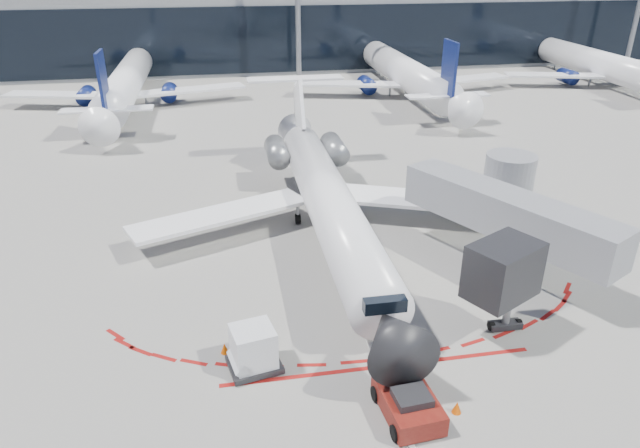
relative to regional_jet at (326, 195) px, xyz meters
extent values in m
plane|color=gray|center=(-0.14, -2.12, -2.58)|extent=(260.00, 260.00, 0.00)
cube|color=silver|center=(-0.14, -0.12, -2.57)|extent=(0.25, 40.00, 0.01)
cube|color=maroon|center=(-0.14, -13.62, -2.57)|extent=(14.00, 0.25, 0.01)
cube|color=#969A9C|center=(-0.14, 62.88, 2.42)|extent=(150.00, 24.00, 10.00)
cube|color=black|center=(-0.14, 50.83, 2.42)|extent=(150.00, 0.20, 9.00)
cube|color=gray|center=(8.86, -6.62, 1.02)|extent=(8.22, 12.61, 2.30)
cube|color=black|center=(5.80, -12.36, 1.02)|extent=(3.86, 3.44, 2.60)
cylinder|color=gray|center=(6.60, -11.96, -1.38)|extent=(0.36, 0.36, 2.40)
cube|color=black|center=(6.60, -11.96, -2.36)|extent=(1.60, 0.60, 0.30)
cylinder|color=gray|center=(11.91, -0.89, -0.18)|extent=(3.20, 3.20, 4.80)
cylinder|color=black|center=(11.91, -0.89, -2.33)|extent=(4.00, 4.00, 0.50)
cylinder|color=white|center=(0.00, -1.27, -0.04)|extent=(2.92, 23.82, 2.92)
cone|color=black|center=(0.00, -14.69, -0.04)|extent=(2.92, 3.03, 2.92)
cone|color=white|center=(0.00, 12.59, -0.04)|extent=(2.92, 3.90, 2.92)
cube|color=black|center=(0.00, -12.96, 0.56)|extent=(1.84, 1.52, 0.60)
cube|color=white|center=(-6.71, 0.35, -1.01)|extent=(11.60, 6.87, 0.34)
cube|color=white|center=(6.71, 0.35, -1.01)|extent=(11.60, 6.87, 0.34)
cube|color=white|center=(0.00, 11.50, 2.56)|extent=(0.27, 5.08, 5.17)
cube|color=white|center=(0.00, 13.78, 4.51)|extent=(7.79, 1.73, 0.17)
cylinder|color=slate|center=(-2.22, 8.26, 0.23)|extent=(1.62, 3.68, 1.62)
cylinder|color=slate|center=(2.22, 8.26, 0.23)|extent=(1.62, 3.68, 1.62)
cylinder|color=black|center=(0.00, -11.23, -2.28)|extent=(0.24, 0.61, 0.61)
cylinder|color=black|center=(-1.62, 1.44, -2.23)|extent=(0.32, 0.69, 0.69)
cylinder|color=black|center=(1.62, 1.44, -2.23)|extent=(0.32, 0.69, 0.69)
cylinder|color=gray|center=(0.00, -11.23, -1.99)|extent=(0.19, 0.19, 1.19)
cube|color=#5A100C|center=(0.19, -16.55, -2.04)|extent=(2.22, 3.30, 0.88)
cube|color=black|center=(0.21, -16.85, -1.45)|extent=(1.47, 1.29, 0.34)
cylinder|color=gray|center=(0.00, -14.40, -2.24)|extent=(0.32, 2.55, 0.10)
cylinder|color=black|center=(-0.65, -17.71, -2.27)|extent=(0.33, 0.65, 0.63)
cylinder|color=black|center=(1.21, -17.55, -2.27)|extent=(0.33, 0.65, 0.63)
cylinder|color=black|center=(-0.83, -15.56, -2.27)|extent=(0.33, 0.65, 0.63)
cylinder|color=black|center=(1.02, -15.40, -2.27)|extent=(0.33, 0.65, 0.63)
imported|color=#EBFF1A|center=(1.14, -12.74, -1.72)|extent=(0.70, 0.53, 1.73)
cube|color=black|center=(-5.57, -12.72, -2.38)|extent=(2.54, 2.29, 0.24)
cube|color=white|center=(-5.57, -12.72, -1.39)|extent=(2.07, 1.98, 1.77)
cylinder|color=black|center=(-6.29, -13.60, -2.47)|extent=(0.15, 0.24, 0.22)
cylinder|color=black|center=(-4.56, -13.24, -2.47)|extent=(0.15, 0.24, 0.22)
cylinder|color=black|center=(-6.58, -12.20, -2.47)|extent=(0.15, 0.24, 0.22)
cylinder|color=black|center=(-4.85, -11.84, -2.47)|extent=(0.15, 0.24, 0.22)
cone|color=#D94F04|center=(-6.83, -11.44, -2.32)|extent=(0.38, 0.38, 0.52)
cone|color=#D94F04|center=(2.15, -16.81, -2.31)|extent=(0.38, 0.38, 0.53)
camera|label=1|loc=(-6.21, -32.74, 14.09)|focal=32.00mm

